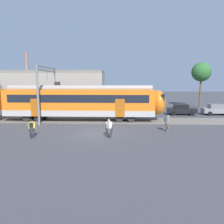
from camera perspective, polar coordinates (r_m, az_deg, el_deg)
ground_plane at (r=20.36m, az=-3.85°, el=-5.68°), size 160.00×160.00×0.00m
commuter_train at (r=29.86m, az=-24.72°, el=2.41°), size 38.05×3.07×4.73m
pedestrian_yellow at (r=19.77m, az=-20.25°, el=-3.66°), size 0.54×0.69×1.67m
pedestrian_white at (r=18.74m, az=-0.68°, el=-3.78°), size 0.71×0.51×1.67m
pedestrian_grey at (r=21.54m, az=14.24°, el=-2.45°), size 0.52×0.67×1.67m
parked_car_black at (r=32.83m, az=17.71°, el=0.64°), size 4.08×1.92×1.54m
parked_car_grey at (r=34.66m, az=25.67°, el=0.60°), size 4.04×1.84×1.54m
catenary_gantry at (r=27.97m, az=-16.53°, el=6.71°), size 0.24×6.64×6.53m
background_building at (r=35.95m, az=-14.42°, el=5.28°), size 15.13×5.00×9.20m
street_tree_right at (r=42.66m, az=22.31°, el=9.60°), size 3.42×3.42×8.13m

